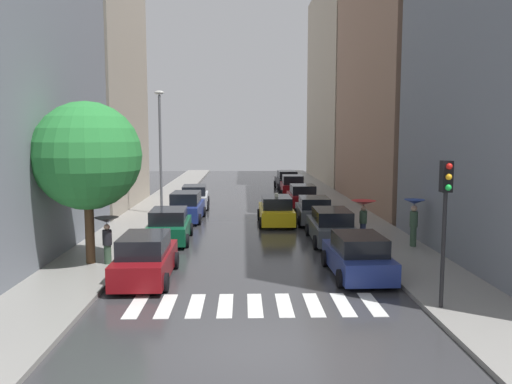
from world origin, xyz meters
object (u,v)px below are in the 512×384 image
Objects in this scene: parked_car_right_second at (331,227)px; pedestrian_near_tree at (363,209)px; parked_car_left_second at (169,226)px; parked_car_right_third at (314,210)px; parked_car_left_third at (186,207)px; parked_car_right_nearest at (358,256)px; parked_car_right_fifth at (292,186)px; parked_car_left_fourth at (195,197)px; parked_car_right_sixth at (287,180)px; parked_car_right_fourth at (302,197)px; taxi_midroad at (276,211)px; traffic_light_right_corner at (446,201)px; street_tree_left at (87,156)px; lamp_post_left at (160,144)px; pedestrian_by_kerb at (414,213)px; pedestrian_far_side at (107,230)px; parked_car_left_nearest at (145,259)px.

pedestrian_near_tree is at bearing -86.70° from parked_car_right_second.
parked_car_left_second is 1.01× the size of parked_car_right_third.
parked_car_left_third reaches higher than parked_car_left_second.
parked_car_right_nearest is 24.52m from parked_car_right_fifth.
parked_car_right_second is at bearing -177.62° from parked_car_right_third.
parked_car_right_sixth is at bearing -34.33° from parked_car_left_fourth.
parked_car_right_fourth is 7.14m from taxi_midroad.
traffic_light_right_corner is at bearing -158.80° from parked_car_right_nearest.
street_tree_left is at bearing 155.01° from traffic_light_right_corner.
taxi_midroad is 0.60× the size of lamp_post_left.
pedestrian_by_kerb is at bearing -37.61° from lamp_post_left.
street_tree_left reaches higher than pedestrian_far_side.
pedestrian_by_kerb is (3.51, -25.80, 0.85)m from parked_car_right_sixth.
parked_car_left_third reaches higher than parked_car_right_third.
traffic_light_right_corner is (-1.88, -8.15, 1.64)m from pedestrian_by_kerb.
parked_car_left_second is 9.30m from parked_car_right_third.
parked_car_right_nearest is 2.35× the size of pedestrian_far_side.
parked_car_left_nearest is 18.08m from parked_car_left_fourth.
parked_car_right_fourth is at bearing 0.99° from parked_car_right_third.
traffic_light_right_corner is 0.56× the size of lamp_post_left.
street_tree_left reaches higher than parked_car_left_second.
parked_car_left_nearest is 0.58× the size of lamp_post_left.
parked_car_left_fourth is at bearing 51.64° from parked_car_right_third.
parked_car_right_second is at bearing 179.50° from parked_car_right_fourth.
pedestrian_by_kerb is (11.08, -7.94, 0.83)m from parked_car_left_third.
parked_car_right_sixth is at bearing -19.93° from parked_car_left_second.
street_tree_left reaches higher than parked_car_right_fifth.
parked_car_left_second is (-0.09, 6.57, -0.02)m from parked_car_left_nearest.
parked_car_right_second reaches higher than parked_car_left_second.
parked_car_right_third is at bearing 178.85° from parked_car_right_fourth.
street_tree_left reaches higher than parked_car_right_sixth.
traffic_light_right_corner is at bearing 179.95° from parked_car_right_sixth.
pedestrian_far_side is 12.46m from traffic_light_right_corner.
parked_car_left_second is 1.00× the size of parked_car_right_nearest.
parked_car_right_fifth is (-0.02, 24.52, 0.07)m from parked_car_right_nearest.
traffic_light_right_corner reaches higher than parked_car_right_nearest.
parked_car_left_fourth is 0.99× the size of parked_car_right_second.
parked_car_right_third is 6.40m from parked_car_right_fourth.
parked_car_right_fifth is at bearing 42.70° from pedestrian_far_side.
parked_car_left_third is 18.71m from traffic_light_right_corner.
parked_car_left_second is at bearing -78.46° from lamp_post_left.
parked_car_right_fourth is at bearing 0.52° from parked_car_right_second.
pedestrian_near_tree is at bearing -142.74° from taxi_midroad.
street_tree_left reaches higher than pedestrian_near_tree.
lamp_post_left is at bearing 146.65° from parked_car_right_sixth.
parked_car_right_third is 13.08m from parked_car_right_fifth.
parked_car_left_third is 10.92m from pedestrian_far_side.
taxi_midroad is at bearing 160.54° from parked_car_right_fourth.
parked_car_left_second is at bearing 158.10° from parked_car_right_fifth.
parked_car_left_fourth is (0.15, 11.51, -0.01)m from parked_car_left_second.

